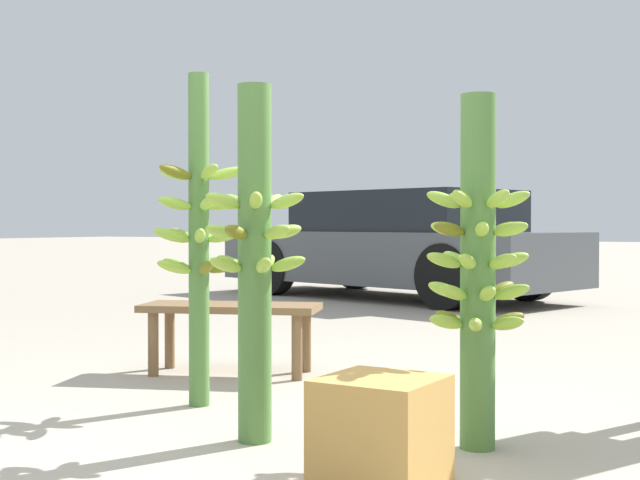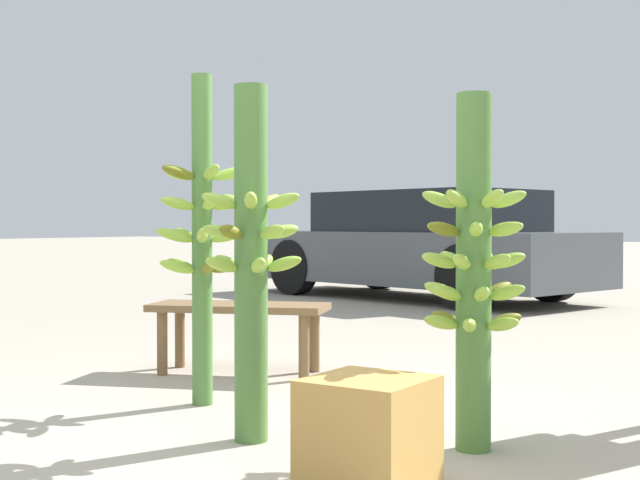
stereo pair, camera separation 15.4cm
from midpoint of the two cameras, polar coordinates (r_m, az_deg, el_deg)
name	(u,v)px [view 2 (the right image)]	position (r m, az deg, el deg)	size (l,w,h in m)	color
ground_plane	(257,448)	(3.53, -2.76, -13.18)	(80.00, 80.00, 0.00)	#A89E8C
banana_stalk_left	(202,232)	(4.28, -6.54, 0.52)	(0.46, 0.46, 1.58)	#4C7A38
banana_stalk_center	(251,258)	(3.55, -3.20, -1.15)	(0.42, 0.42, 1.42)	#4C7A38
banana_stalk_right	(474,269)	(3.46, 11.07, -1.82)	(0.41, 0.41, 1.37)	#4C7A38
market_bench	(239,316)	(5.18, -4.34, -4.85)	(1.09, 0.75, 0.40)	brown
parked_car	(420,246)	(10.38, 6.83, -0.36)	(4.56, 2.70, 1.23)	#4C5156
produce_crate	(369,434)	(2.97, 4.65, -12.27)	(0.37, 0.37, 0.37)	#C69347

